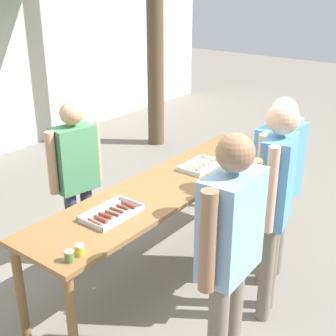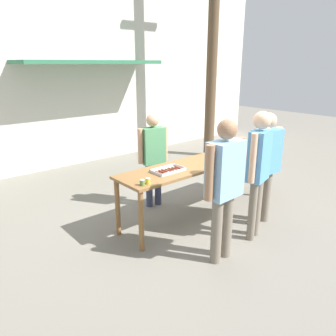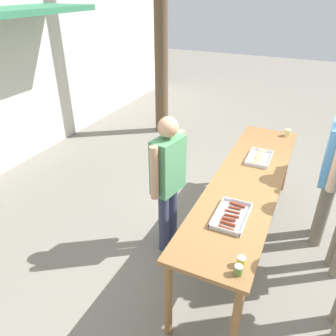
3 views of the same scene
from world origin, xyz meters
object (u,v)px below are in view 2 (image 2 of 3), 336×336
(food_tray_buns, at_px, (224,155))
(person_customer_waiting_in_line, at_px, (259,164))
(person_customer_holding_hotdog, at_px, (224,180))
(condiment_jar_mustard, at_px, (142,183))
(beer_cup, at_px, (264,148))
(person_customer_with_cup, at_px, (265,160))
(person_server_behind_table, at_px, (153,152))
(utility_pole, at_px, (213,35))
(food_tray_sausages, at_px, (168,170))
(condiment_jar_ketchup, at_px, (148,181))

(food_tray_buns, bearing_deg, person_customer_waiting_in_line, -116.04)
(person_customer_holding_hotdog, relative_size, person_customer_waiting_in_line, 0.99)
(condiment_jar_mustard, xyz_separation_m, person_customer_holding_hotdog, (0.58, -0.85, 0.13))
(beer_cup, bearing_deg, person_customer_with_cup, -145.79)
(beer_cup, xyz_separation_m, person_customer_waiting_in_line, (-1.34, -0.79, 0.15))
(beer_cup, height_order, person_server_behind_table, person_server_behind_table)
(condiment_jar_mustard, height_order, person_server_behind_table, person_server_behind_table)
(person_server_behind_table, bearing_deg, person_customer_with_cup, -50.77)
(condiment_jar_mustard, xyz_separation_m, person_server_behind_table, (0.96, 1.00, 0.03))
(person_customer_holding_hotdog, height_order, utility_pole, utility_pole)
(person_customer_with_cup, bearing_deg, condiment_jar_mustard, -15.80)
(food_tray_sausages, distance_m, food_tray_buns, 1.23)
(person_customer_waiting_in_line, bearing_deg, condiment_jar_ketchup, -46.01)
(person_server_behind_table, bearing_deg, person_customer_waiting_in_line, -66.84)
(condiment_jar_mustard, relative_size, beer_cup, 0.82)
(condiment_jar_ketchup, height_order, beer_cup, beer_cup)
(utility_pole, bearing_deg, food_tray_buns, -133.39)
(food_tray_sausages, xyz_separation_m, person_customer_with_cup, (1.21, -0.81, 0.10))
(person_customer_holding_hotdog, bearing_deg, food_tray_sausages, -93.93)
(food_tray_sausages, distance_m, person_customer_with_cup, 1.46)
(beer_cup, relative_size, utility_pole, 0.02)
(person_customer_waiting_in_line, bearing_deg, person_customer_with_cup, -171.19)
(food_tray_buns, bearing_deg, condiment_jar_mustard, -173.23)
(condiment_jar_ketchup, height_order, person_server_behind_table, person_server_behind_table)
(person_customer_holding_hotdog, bearing_deg, person_customer_with_cup, -170.38)
(food_tray_sausages, distance_m, beer_cup, 2.09)
(condiment_jar_ketchup, relative_size, person_customer_holding_hotdog, 0.04)
(person_server_behind_table, xyz_separation_m, person_customer_with_cup, (0.86, -1.59, 0.05))
(condiment_jar_ketchup, height_order, person_customer_waiting_in_line, person_customer_waiting_in_line)
(condiment_jar_ketchup, height_order, person_customer_with_cup, person_customer_with_cup)
(food_tray_buns, xyz_separation_m, person_server_behind_table, (-0.88, 0.78, 0.04))
(food_tray_buns, relative_size, beer_cup, 4.55)
(beer_cup, relative_size, person_server_behind_table, 0.06)
(food_tray_buns, height_order, condiment_jar_mustard, condiment_jar_mustard)
(condiment_jar_ketchup, distance_m, person_server_behind_table, 1.33)
(food_tray_sausages, relative_size, utility_pole, 0.08)
(beer_cup, bearing_deg, food_tray_buns, 166.08)
(person_server_behind_table, bearing_deg, food_tray_sausages, -103.12)
(food_tray_sausages, height_order, person_customer_with_cup, person_customer_with_cup)
(beer_cup, xyz_separation_m, person_server_behind_table, (-1.74, 0.99, 0.02))
(person_customer_with_cup, bearing_deg, condiment_jar_ketchup, -16.69)
(condiment_jar_ketchup, bearing_deg, beer_cup, 0.16)
(food_tray_sausages, bearing_deg, utility_pole, 34.40)
(beer_cup, bearing_deg, utility_pole, 61.63)
(utility_pole, bearing_deg, food_tray_sausages, -145.60)
(condiment_jar_ketchup, xyz_separation_m, person_customer_holding_hotdog, (0.49, -0.85, 0.13))
(person_server_behind_table, bearing_deg, person_customer_holding_hotdog, -90.82)
(person_customer_with_cup, xyz_separation_m, person_customer_waiting_in_line, (-0.47, -0.20, 0.09))
(beer_cup, height_order, utility_pole, utility_pole)
(condiment_jar_mustard, relative_size, condiment_jar_ketchup, 1.00)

